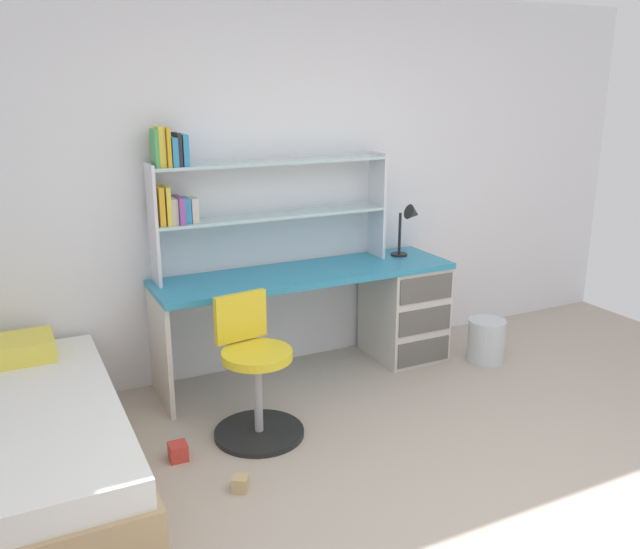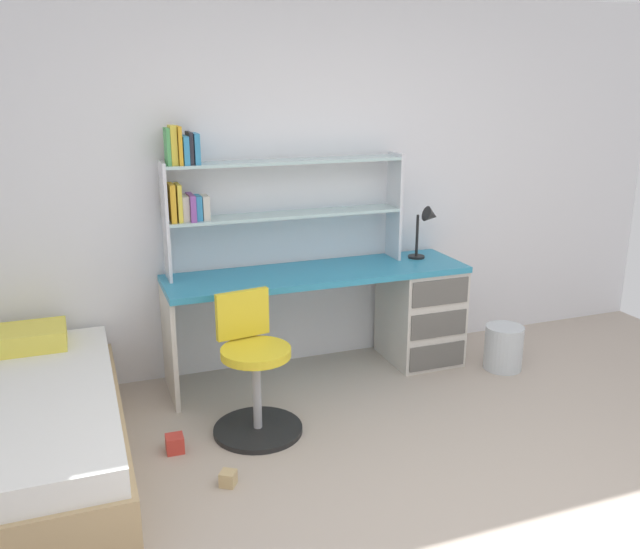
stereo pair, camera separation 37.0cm
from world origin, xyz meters
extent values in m
cube|color=silver|center=(0.00, 2.45, 1.28)|extent=(5.88, 0.06, 2.56)
cube|color=teal|center=(-0.05, 2.12, 0.73)|extent=(2.06, 0.56, 0.04)
cube|color=beige|center=(0.74, 2.12, 0.35)|extent=(0.48, 0.53, 0.71)
cube|color=beige|center=(-1.06, 2.12, 0.35)|extent=(0.03, 0.50, 0.71)
cube|color=#5E5B57|center=(0.74, 1.85, 0.12)|extent=(0.43, 0.01, 0.18)
cube|color=#5E5B57|center=(0.74, 1.85, 0.35)|extent=(0.43, 0.01, 0.18)
cube|color=#5E5B57|center=(0.74, 1.85, 0.59)|extent=(0.43, 0.01, 0.18)
cube|color=silver|center=(-1.02, 2.28, 1.12)|extent=(0.02, 0.22, 0.75)
cube|color=silver|center=(0.59, 2.28, 1.12)|extent=(0.02, 0.22, 0.75)
cube|color=silver|center=(-0.22, 2.28, 1.11)|extent=(1.58, 0.22, 0.02)
cube|color=silver|center=(-0.22, 2.28, 1.47)|extent=(1.58, 0.22, 0.02)
cube|color=gold|center=(-0.97, 2.28, 1.24)|extent=(0.03, 0.17, 0.24)
cube|color=yellow|center=(-0.93, 2.28, 1.24)|extent=(0.03, 0.17, 0.24)
cube|color=beige|center=(-0.89, 2.28, 1.20)|extent=(0.04, 0.14, 0.16)
cube|color=purple|center=(-0.85, 2.28, 1.21)|extent=(0.03, 0.20, 0.17)
cube|color=#338CBF|center=(-0.81, 2.28, 1.20)|extent=(0.04, 0.13, 0.16)
cube|color=beige|center=(-0.76, 2.28, 1.20)|extent=(0.04, 0.13, 0.15)
cube|color=#4CA559|center=(-0.98, 2.28, 1.59)|extent=(0.02, 0.14, 0.22)
cube|color=yellow|center=(-0.94, 2.28, 1.60)|extent=(0.04, 0.13, 0.24)
cube|color=gold|center=(-0.91, 2.28, 1.59)|extent=(0.02, 0.18, 0.23)
cube|color=#338CBF|center=(-0.87, 2.28, 1.56)|extent=(0.03, 0.19, 0.17)
cube|color=#26262D|center=(-0.84, 2.28, 1.58)|extent=(0.02, 0.17, 0.20)
cube|color=#338CBF|center=(-0.81, 2.28, 1.57)|extent=(0.03, 0.17, 0.19)
cylinder|color=black|center=(0.74, 2.20, 0.76)|extent=(0.12, 0.12, 0.02)
cylinder|color=black|center=(0.74, 2.20, 0.91)|extent=(0.02, 0.02, 0.30)
cone|color=black|center=(0.82, 2.15, 1.06)|extent=(0.12, 0.11, 0.13)
cylinder|color=black|center=(-0.66, 1.47, 0.01)|extent=(0.52, 0.52, 0.03)
cylinder|color=#A5A8AD|center=(-0.66, 1.47, 0.24)|extent=(0.05, 0.05, 0.48)
cylinder|color=yellow|center=(-0.66, 1.47, 0.50)|extent=(0.40, 0.40, 0.05)
cube|color=yellow|center=(-0.69, 1.65, 0.68)|extent=(0.32, 0.09, 0.28)
cube|color=tan|center=(-1.91, 1.48, 0.15)|extent=(1.01, 1.83, 0.31)
cube|color=white|center=(-1.91, 1.48, 0.38)|extent=(0.95, 1.77, 0.14)
cube|color=#EAD84C|center=(-1.91, 2.15, 0.51)|extent=(0.50, 0.32, 0.12)
cylinder|color=silver|center=(1.21, 1.74, 0.16)|extent=(0.27, 0.27, 0.32)
cube|color=tan|center=(-0.95, 1.01, 0.04)|extent=(0.10, 0.10, 0.08)
cube|color=red|center=(-1.15, 1.42, 0.05)|extent=(0.10, 0.10, 0.10)
camera|label=1|loc=(-1.88, -1.77, 1.97)|focal=37.37mm
camera|label=2|loc=(-1.54, -1.92, 1.97)|focal=37.37mm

